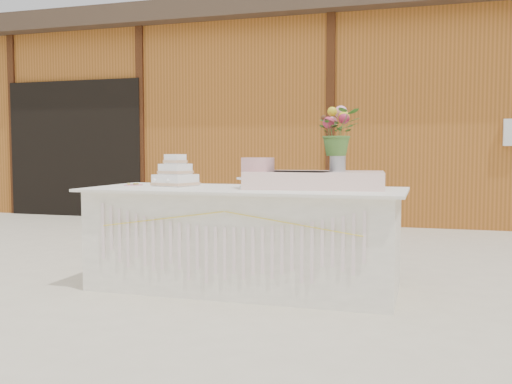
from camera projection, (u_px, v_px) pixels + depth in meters
The scene contains 9 objects.
ground at pixel (245, 288), 4.38m from camera, with size 80.00×80.00×0.00m, color beige.
barn at pixel (348, 116), 10.00m from camera, with size 12.60×4.60×3.30m.
cake_table at pixel (245, 238), 4.35m from camera, with size 2.40×1.00×0.77m.
wedding_cake at pixel (175, 175), 4.60m from camera, with size 0.35×0.35×0.26m.
pink_cake_stand at pixel (258, 171), 4.30m from camera, with size 0.32×0.32×0.23m.
satin_runner at pixel (315, 180), 4.30m from camera, with size 1.01×0.59×0.13m, color #F9D0C8.
flower_vase at pixel (338, 160), 4.26m from camera, with size 0.12×0.12×0.17m, color #B8B8BD.
bouquet at pixel (338, 126), 4.24m from camera, with size 0.32×0.27×0.35m, color #416D2B.
loose_flowers at pixel (127, 184), 4.66m from camera, with size 0.16×0.39×0.02m, color pink, non-canonical shape.
Camera 1 is at (1.32, -4.12, 1.04)m, focal length 40.00 mm.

